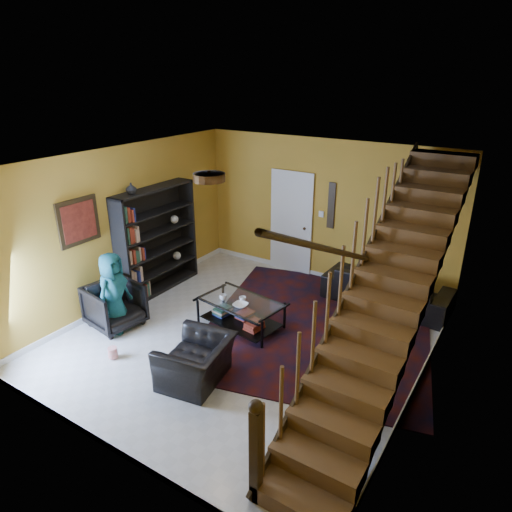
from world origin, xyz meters
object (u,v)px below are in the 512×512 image
at_px(armchair_right, 196,361).
at_px(coffee_table, 241,312).
at_px(bookshelf, 157,242).
at_px(armchair_left, 115,306).
at_px(sofa, 387,288).

xyz_separation_m(armchair_right, coffee_table, (-0.27, 1.47, -0.02)).
xyz_separation_m(bookshelf, coffee_table, (2.15, -0.38, -0.68)).
bearing_deg(bookshelf, armchair_left, -76.09).
distance_m(armchair_left, armchair_right, 2.10).
xyz_separation_m(bookshelf, sofa, (3.90, 1.70, -0.64)).
relative_size(bookshelf, armchair_left, 2.47).
relative_size(sofa, armchair_left, 2.74).
bearing_deg(armchair_left, bookshelf, 22.86).
height_order(bookshelf, armchair_left, bookshelf).
distance_m(sofa, armchair_right, 3.85).
bearing_deg(coffee_table, bookshelf, 169.98).
distance_m(bookshelf, armchair_left, 1.59).
distance_m(armchair_right, coffee_table, 1.50).
height_order(bookshelf, coffee_table, bookshelf).
bearing_deg(sofa, armchair_left, 43.14).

